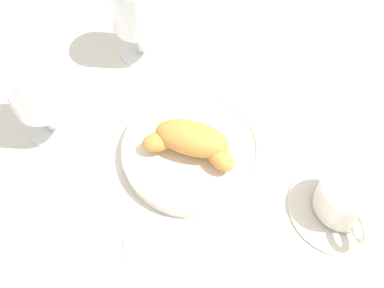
{
  "coord_description": "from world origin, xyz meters",
  "views": [
    {
      "loc": [
        -0.14,
        0.34,
        0.6
      ],
      "look_at": [
        0.02,
        0.03,
        0.03
      ],
      "focal_mm": 47.06,
      "sensor_mm": 36.0,
      "label": 1
    }
  ],
  "objects_px": {
    "sugar_packet": "(144,250)",
    "juice_glass_left": "(36,88)",
    "pastry_plate": "(192,151)",
    "juice_glass_right": "(136,7)",
    "coffee_cup_near": "(346,200)",
    "croissant_large": "(191,141)"
  },
  "relations": [
    {
      "from": "pastry_plate",
      "to": "sugar_packet",
      "type": "xyz_separation_m",
      "value": [
        -0.01,
        0.15,
        -0.01
      ]
    },
    {
      "from": "croissant_large",
      "to": "coffee_cup_near",
      "type": "xyz_separation_m",
      "value": [
        -0.21,
        -0.02,
        -0.02
      ]
    },
    {
      "from": "juice_glass_right",
      "to": "coffee_cup_near",
      "type": "bearing_deg",
      "value": 162.02
    },
    {
      "from": "coffee_cup_near",
      "to": "sugar_packet",
      "type": "distance_m",
      "value": 0.26
    },
    {
      "from": "juice_glass_right",
      "to": "sugar_packet",
      "type": "height_order",
      "value": "juice_glass_right"
    },
    {
      "from": "croissant_large",
      "to": "juice_glass_left",
      "type": "height_order",
      "value": "juice_glass_left"
    },
    {
      "from": "pastry_plate",
      "to": "juice_glass_left",
      "type": "distance_m",
      "value": 0.22
    },
    {
      "from": "coffee_cup_near",
      "to": "croissant_large",
      "type": "bearing_deg",
      "value": 5.05
    },
    {
      "from": "juice_glass_left",
      "to": "croissant_large",
      "type": "bearing_deg",
      "value": -166.77
    },
    {
      "from": "coffee_cup_near",
      "to": "juice_glass_right",
      "type": "relative_size",
      "value": 0.97
    },
    {
      "from": "pastry_plate",
      "to": "juice_glass_right",
      "type": "height_order",
      "value": "juice_glass_right"
    },
    {
      "from": "croissant_large",
      "to": "sugar_packet",
      "type": "xyz_separation_m",
      "value": [
        -0.01,
        0.15,
        -0.04
      ]
    },
    {
      "from": "pastry_plate",
      "to": "sugar_packet",
      "type": "bearing_deg",
      "value": 93.64
    },
    {
      "from": "coffee_cup_near",
      "to": "sugar_packet",
      "type": "bearing_deg",
      "value": 39.71
    },
    {
      "from": "coffee_cup_near",
      "to": "juice_glass_right",
      "type": "height_order",
      "value": "juice_glass_right"
    },
    {
      "from": "coffee_cup_near",
      "to": "juice_glass_left",
      "type": "xyz_separation_m",
      "value": [
        0.41,
        0.07,
        0.07
      ]
    },
    {
      "from": "sugar_packet",
      "to": "juice_glass_left",
      "type": "bearing_deg",
      "value": -57.52
    },
    {
      "from": "croissant_large",
      "to": "juice_glass_left",
      "type": "relative_size",
      "value": 0.97
    },
    {
      "from": "croissant_large",
      "to": "sugar_packet",
      "type": "distance_m",
      "value": 0.15
    },
    {
      "from": "croissant_large",
      "to": "coffee_cup_near",
      "type": "height_order",
      "value": "croissant_large"
    },
    {
      "from": "coffee_cup_near",
      "to": "juice_glass_right",
      "type": "xyz_separation_m",
      "value": [
        0.37,
        -0.12,
        0.07
      ]
    },
    {
      "from": "juice_glass_left",
      "to": "sugar_packet",
      "type": "bearing_deg",
      "value": 154.27
    }
  ]
}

